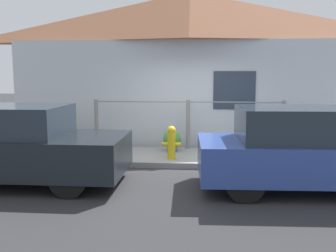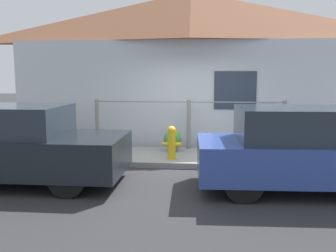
{
  "view_description": "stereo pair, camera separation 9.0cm",
  "coord_description": "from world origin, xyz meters",
  "px_view_note": "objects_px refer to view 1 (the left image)",
  "views": [
    {
      "loc": [
        0.2,
        -7.92,
        2.05
      ],
      "look_at": [
        -0.42,
        0.3,
        0.9
      ],
      "focal_mm": 40.0,
      "sensor_mm": 36.0,
      "label": 1
    },
    {
      "loc": [
        0.28,
        -7.92,
        2.05
      ],
      "look_at": [
        -0.42,
        0.3,
        0.9
      ],
      "focal_mm": 40.0,
      "sensor_mm": 36.0,
      "label": 2
    }
  ],
  "objects_px": {
    "car_left": "(10,145)",
    "potted_plant_near_hydrant": "(172,140)",
    "car_right": "(304,150)",
    "potted_plant_by_fence": "(53,134)",
    "fire_hydrant": "(172,142)"
  },
  "relations": [
    {
      "from": "car_right",
      "to": "potted_plant_near_hydrant",
      "type": "relative_size",
      "value": 7.0
    },
    {
      "from": "car_left",
      "to": "potted_plant_near_hydrant",
      "type": "relative_size",
      "value": 7.72
    },
    {
      "from": "car_left",
      "to": "car_right",
      "type": "distance_m",
      "value": 5.36
    },
    {
      "from": "car_left",
      "to": "potted_plant_near_hydrant",
      "type": "height_order",
      "value": "car_left"
    },
    {
      "from": "fire_hydrant",
      "to": "potted_plant_near_hydrant",
      "type": "relative_size",
      "value": 1.39
    },
    {
      "from": "car_right",
      "to": "car_left",
      "type": "bearing_deg",
      "value": 178.42
    },
    {
      "from": "potted_plant_by_fence",
      "to": "car_right",
      "type": "bearing_deg",
      "value": -26.25
    },
    {
      "from": "car_left",
      "to": "car_right",
      "type": "relative_size",
      "value": 1.1
    },
    {
      "from": "potted_plant_by_fence",
      "to": "potted_plant_near_hydrant",
      "type": "bearing_deg",
      "value": -4.41
    },
    {
      "from": "car_right",
      "to": "potted_plant_near_hydrant",
      "type": "bearing_deg",
      "value": 133.0
    },
    {
      "from": "fire_hydrant",
      "to": "potted_plant_near_hydrant",
      "type": "height_order",
      "value": "fire_hydrant"
    },
    {
      "from": "fire_hydrant",
      "to": "potted_plant_by_fence",
      "type": "xyz_separation_m",
      "value": [
        -3.17,
        1.07,
        -0.04
      ]
    },
    {
      "from": "car_left",
      "to": "fire_hydrant",
      "type": "bearing_deg",
      "value": 30.81
    },
    {
      "from": "potted_plant_near_hydrant",
      "to": "potted_plant_by_fence",
      "type": "relative_size",
      "value": 0.83
    },
    {
      "from": "car_left",
      "to": "potted_plant_near_hydrant",
      "type": "bearing_deg",
      "value": 41.83
    }
  ]
}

